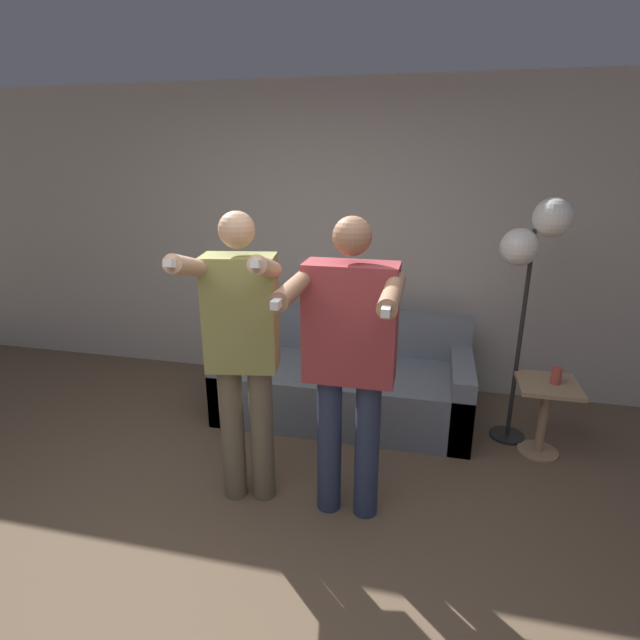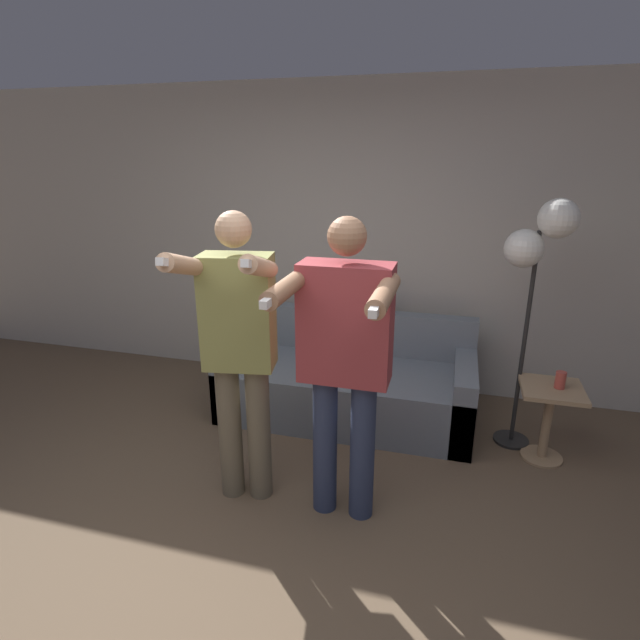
{
  "view_description": "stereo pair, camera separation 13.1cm",
  "coord_description": "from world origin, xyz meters",
  "px_view_note": "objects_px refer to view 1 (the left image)",
  "views": [
    {
      "loc": [
        0.8,
        -1.68,
        2.01
      ],
      "look_at": [
        0.11,
        1.32,
        0.99
      ],
      "focal_mm": 28.0,
      "sensor_mm": 36.0,
      "label": 1
    },
    {
      "loc": [
        0.93,
        -1.65,
        2.01
      ],
      "look_at": [
        0.11,
        1.32,
        0.99
      ],
      "focal_mm": 28.0,
      "sensor_mm": 36.0,
      "label": 2
    }
  ],
  "objects_px": {
    "person_right": "(349,353)",
    "cat": "(366,301)",
    "person_left": "(242,346)",
    "cup": "(556,376)",
    "couch": "(344,383)",
    "floor_lamp": "(534,245)",
    "side_table": "(545,404)"
  },
  "relations": [
    {
      "from": "person_right",
      "to": "floor_lamp",
      "type": "xyz_separation_m",
      "value": [
        1.04,
        1.08,
        0.43
      ]
    },
    {
      "from": "floor_lamp",
      "to": "person_left",
      "type": "bearing_deg",
      "value": -146.77
    },
    {
      "from": "cat",
      "to": "floor_lamp",
      "type": "height_order",
      "value": "floor_lamp"
    },
    {
      "from": "person_left",
      "to": "floor_lamp",
      "type": "relative_size",
      "value": 0.99
    },
    {
      "from": "person_right",
      "to": "cup",
      "type": "height_order",
      "value": "person_right"
    },
    {
      "from": "person_right",
      "to": "cat",
      "type": "bearing_deg",
      "value": 94.76
    },
    {
      "from": "floor_lamp",
      "to": "cup",
      "type": "height_order",
      "value": "floor_lamp"
    },
    {
      "from": "cup",
      "to": "side_table",
      "type": "bearing_deg",
      "value": 178.49
    },
    {
      "from": "person_left",
      "to": "floor_lamp",
      "type": "bearing_deg",
      "value": 23.24
    },
    {
      "from": "cat",
      "to": "cup",
      "type": "distance_m",
      "value": 1.53
    },
    {
      "from": "couch",
      "to": "cup",
      "type": "distance_m",
      "value": 1.55
    },
    {
      "from": "person_right",
      "to": "cat",
      "type": "height_order",
      "value": "person_right"
    },
    {
      "from": "person_left",
      "to": "cup",
      "type": "height_order",
      "value": "person_left"
    },
    {
      "from": "cat",
      "to": "cup",
      "type": "xyz_separation_m",
      "value": [
        1.38,
        -0.59,
        -0.26
      ]
    },
    {
      "from": "couch",
      "to": "cup",
      "type": "bearing_deg",
      "value": -10.1
    },
    {
      "from": "cat",
      "to": "cup",
      "type": "bearing_deg",
      "value": -23.31
    },
    {
      "from": "couch",
      "to": "side_table",
      "type": "bearing_deg",
      "value": -10.33
    },
    {
      "from": "side_table",
      "to": "person_right",
      "type": "bearing_deg",
      "value": -143.29
    },
    {
      "from": "person_left",
      "to": "person_right",
      "type": "xyz_separation_m",
      "value": [
        0.61,
        0.0,
        0.01
      ]
    },
    {
      "from": "person_right",
      "to": "cat",
      "type": "distance_m",
      "value": 1.51
    },
    {
      "from": "couch",
      "to": "cat",
      "type": "relative_size",
      "value": 4.6
    },
    {
      "from": "cup",
      "to": "floor_lamp",
      "type": "bearing_deg",
      "value": 142.19
    },
    {
      "from": "couch",
      "to": "person_right",
      "type": "height_order",
      "value": "person_right"
    },
    {
      "from": "person_right",
      "to": "cup",
      "type": "bearing_deg",
      "value": 35.98
    },
    {
      "from": "cup",
      "to": "person_left",
      "type": "bearing_deg",
      "value": -154.01
    },
    {
      "from": "cat",
      "to": "floor_lamp",
      "type": "bearing_deg",
      "value": -20.09
    },
    {
      "from": "floor_lamp",
      "to": "side_table",
      "type": "xyz_separation_m",
      "value": [
        0.18,
        -0.17,
        -1.06
      ]
    },
    {
      "from": "cat",
      "to": "cup",
      "type": "height_order",
      "value": "cat"
    },
    {
      "from": "couch",
      "to": "cup",
      "type": "height_order",
      "value": "couch"
    },
    {
      "from": "cat",
      "to": "side_table",
      "type": "bearing_deg",
      "value": -23.89
    },
    {
      "from": "person_left",
      "to": "cat",
      "type": "height_order",
      "value": "person_left"
    },
    {
      "from": "floor_lamp",
      "to": "cup",
      "type": "distance_m",
      "value": 0.89
    }
  ]
}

